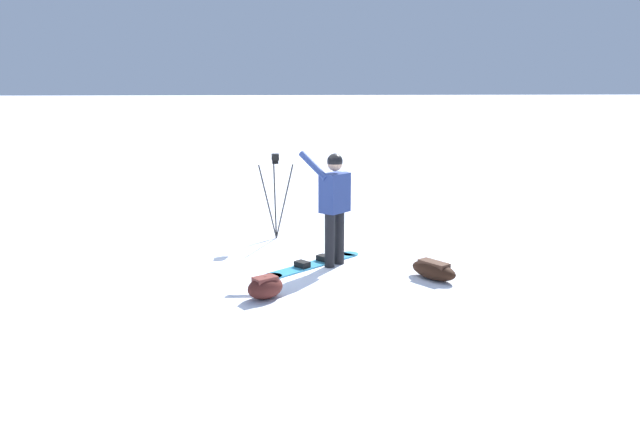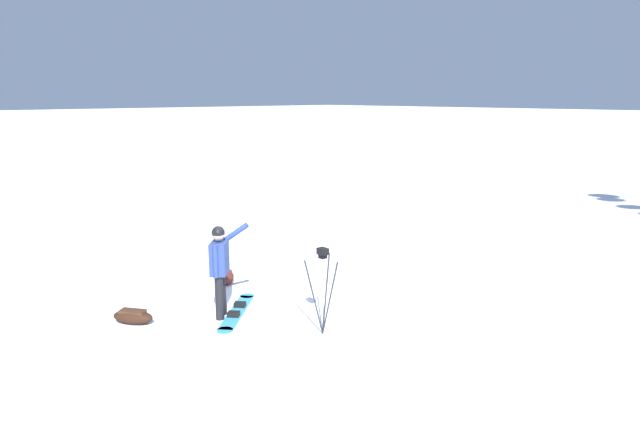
# 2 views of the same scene
# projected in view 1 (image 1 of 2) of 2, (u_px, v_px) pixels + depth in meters

# --- Properties ---
(ground_plane) EXTENTS (300.00, 300.00, 0.00)m
(ground_plane) POSITION_uv_depth(u_px,v_px,m) (296.00, 260.00, 9.17)
(ground_plane) COLOR white
(snowboarder) EXTENTS (0.73, 0.48, 1.61)m
(snowboarder) POSITION_uv_depth(u_px,v_px,m) (334.00, 199.00, 8.70)
(snowboarder) COLOR black
(snowboarder) RESTS_ON ground_plane
(snowboard) EXTENTS (1.44, 1.26, 0.10)m
(snowboard) POSITION_uv_depth(u_px,v_px,m) (313.00, 263.00, 8.88)
(snowboard) COLOR teal
(snowboard) RESTS_ON ground_plane
(gear_bag_large) EXTENTS (0.55, 0.50, 0.27)m
(gear_bag_large) POSITION_uv_depth(u_px,v_px,m) (265.00, 287.00, 7.47)
(gear_bag_large) COLOR #4C1E19
(gear_bag_large) RESTS_ON ground_plane
(camera_tripod) EXTENTS (0.58, 0.46, 1.41)m
(camera_tripod) POSITION_uv_depth(u_px,v_px,m) (275.00, 178.00, 10.26)
(camera_tripod) COLOR #262628
(camera_tripod) RESTS_ON ground_plane
(gear_bag_small) EXTENTS (0.63, 0.74, 0.24)m
(gear_bag_small) POSITION_uv_depth(u_px,v_px,m) (434.00, 270.00, 8.23)
(gear_bag_small) COLOR black
(gear_bag_small) RESTS_ON ground_plane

